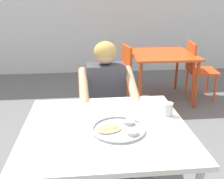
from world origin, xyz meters
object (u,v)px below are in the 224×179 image
Objects in this scene: chair_red_right at (197,66)px; thali_tray at (119,129)px; diner_foreground at (107,96)px; table_background_red at (162,58)px; table_foreground at (106,136)px; drinking_cup at (168,109)px; chair_foreground at (105,107)px; chair_red_left at (119,69)px.

thali_tray is at bearing -123.13° from chair_red_right.
diner_foreground is 1.23× the size of table_background_red.
thali_tray is (0.08, -0.07, 0.09)m from table_foreground.
chair_red_right is at bearing 54.73° from table_foreground.
thali_tray is 0.38× the size of chair_red_right.
chair_foreground is (-0.38, 0.80, -0.32)m from drinking_cup.
chair_red_right reaches higher than chair_red_left.
diner_foreground is (-0.01, 0.75, -0.08)m from thali_tray.
drinking_cup is at bearing -105.23° from table_background_red.
diner_foreground is at bearing -88.44° from chair_foreground.
table_background_red is (1.02, 2.24, -0.03)m from table_foreground.
thali_tray is at bearing -88.88° from chair_foreground.
table_background_red is (0.96, 1.33, 0.16)m from chair_foreground.
diner_foreground reaches higher than table_foreground.
diner_foreground is at bearing 84.56° from table_foreground.
chair_red_left is at bearing 82.79° from thali_tray.
table_foreground is 2.76m from chair_red_right.
chair_red_left is (-0.64, 0.05, -0.16)m from table_background_red.
chair_red_left reaches higher than table_background_red.
diner_foreground reaches higher than thali_tray.
table_foreground is at bearing -93.69° from chair_foreground.
table_background_red is 1.08× the size of chair_red_right.
table_foreground is at bearing 138.28° from thali_tray.
table_foreground is at bearing -125.27° from chair_red_right.
diner_foreground is (0.01, -0.23, 0.21)m from chair_foreground.
table_background_red is (0.95, 1.56, -0.05)m from diner_foreground.
drinking_cup is at bearing -56.83° from diner_foreground.
table_foreground is at bearing -114.42° from table_background_red.
thali_tray is 0.35× the size of table_background_red.
chair_foreground is 0.98× the size of chair_red_right.
drinking_cup is 2.21m from table_background_red.
chair_red_right is at bearing 0.52° from table_background_red.
table_foreground is 11.37× the size of drinking_cup.
chair_red_left is at bearing 178.08° from chair_red_right.
drinking_cup reaches higher than thali_tray.
chair_red_right reaches higher than drinking_cup.
thali_tray is 2.39m from chair_red_left.
chair_red_left reaches higher than thali_tray.
chair_foreground reaches higher than thali_tray.
diner_foreground reaches higher than chair_red_right.
table_foreground reaches higher than table_background_red.
chair_red_left reaches higher than table_foreground.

